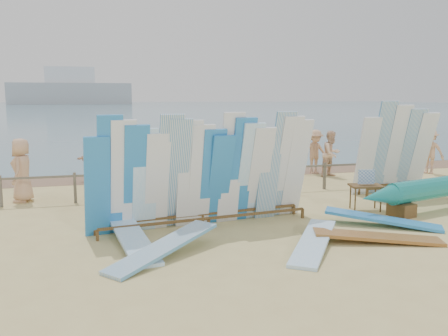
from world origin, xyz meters
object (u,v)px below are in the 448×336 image
object	(u,v)px
flat_board_a	(134,247)
beachgoer_6	(271,164)
outrigger_canoe	(445,188)
beachgoer_4	(141,163)
beach_chair_left	(207,183)
stroller	(241,178)
flat_board_c	(377,242)
beachgoer_2	(106,171)
beach_chair_right	(207,180)
beachgoer_5	(187,154)
beachgoer_extra_0	(430,151)
flat_board_d	(382,226)
flat_board_b	(314,248)
beachgoer_0	(22,170)
side_surfboard_rack	(395,153)
flat_board_e	(164,257)
beachgoer_11	(93,161)
beachgoer_1	(132,162)
beachgoer_9	(315,152)
beachgoer_8	(331,154)
beachgoer_3	(156,157)
main_surfboard_rack	(206,175)
vendor_table	(365,197)

from	to	relation	value
flat_board_a	beachgoer_6	size ratio (longest dim) A/B	1.76
outrigger_canoe	beachgoer_4	size ratio (longest dim) A/B	3.40
beach_chair_left	stroller	xyz separation A→B (m)	(1.10, -0.19, 0.16)
flat_board_c	beachgoer_2	distance (m)	8.36
beach_chair_left	beachgoer_6	size ratio (longest dim) A/B	0.55
beach_chair_right	beachgoer_5	distance (m)	2.90
beachgoer_2	flat_board_c	bearing A→B (deg)	-5.55
flat_board_c	beachgoer_extra_0	bearing A→B (deg)	-25.22
flat_board_d	flat_board_b	distance (m)	2.58
beach_chair_left	beachgoer_0	world-z (taller)	beachgoer_0
side_surfboard_rack	flat_board_b	world-z (taller)	side_surfboard_rack
flat_board_e	beachgoer_4	world-z (taller)	beachgoer_4
beachgoer_11	beachgoer_4	world-z (taller)	beachgoer_4
stroller	beachgoer_1	bearing A→B (deg)	137.12
flat_board_d	beachgoer_9	bearing A→B (deg)	18.73
beachgoer_8	beachgoer_5	distance (m)	5.65
beach_chair_left	beachgoer_2	xyz separation A→B (m)	(-3.26, -0.22, 0.57)
beachgoer_8	flat_board_b	bearing A→B (deg)	-141.78
beach_chair_right	beachgoer_4	bearing A→B (deg)	166.97
beachgoer_5	beachgoer_9	bearing A→B (deg)	-140.81
flat_board_d	beachgoer_9	distance (m)	7.86
flat_board_a	beach_chair_left	distance (m)	6.13
beachgoer_2	beachgoer_3	world-z (taller)	beachgoer_3
beachgoer_2	beachgoer_5	world-z (taller)	beachgoer_5
beachgoer_0	side_surfboard_rack	bearing A→B (deg)	90.48
main_surfboard_rack	beachgoer_3	distance (m)	6.73
flat_board_a	beachgoer_6	bearing A→B (deg)	39.39
side_surfboard_rack	flat_board_d	xyz separation A→B (m)	(-2.50, -3.20, -1.33)
outrigger_canoe	beachgoer_5	xyz separation A→B (m)	(-5.82, 7.57, 0.24)
beachgoer_11	beachgoer_1	size ratio (longest dim) A/B	0.97
beachgoer_11	beachgoer_4	bearing A→B (deg)	-1.55
flat_board_e	beach_chair_right	size ratio (longest dim) A/B	3.15
beach_chair_right	flat_board_b	bearing A→B (deg)	-101.09
vendor_table	beachgoer_0	bearing A→B (deg)	171.84
beach_chair_left	beachgoer_1	bearing A→B (deg)	128.30
outrigger_canoe	beachgoer_8	size ratio (longest dim) A/B	3.57
side_surfboard_rack	beachgoer_8	bearing A→B (deg)	94.62
flat_board_d	beachgoer_1	size ratio (longest dim) A/B	1.71
beachgoer_5	beachgoer_1	world-z (taller)	beachgoer_5
beach_chair_left	beachgoer_1	world-z (taller)	beachgoer_1
main_surfboard_rack	beachgoer_4	distance (m)	4.80
side_surfboard_rack	beachgoer_4	size ratio (longest dim) A/B	1.58
beach_chair_right	beachgoer_0	size ratio (longest dim) A/B	0.46
beachgoer_9	beachgoer_11	bearing A→B (deg)	175.03
beachgoer_9	beachgoer_4	world-z (taller)	beachgoer_4
beachgoer_9	beachgoer_3	distance (m)	6.33
beachgoer_5	beachgoer_4	world-z (taller)	beachgoer_4
flat_board_e	beach_chair_left	bearing A→B (deg)	120.75
main_surfboard_rack	side_surfboard_rack	distance (m)	6.93
flat_board_b	beachgoer_9	xyz separation A→B (m)	(4.22, 8.67, 0.89)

